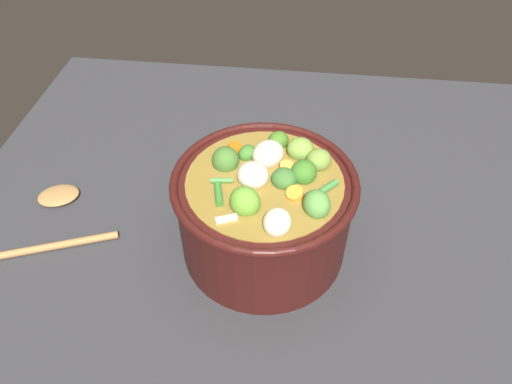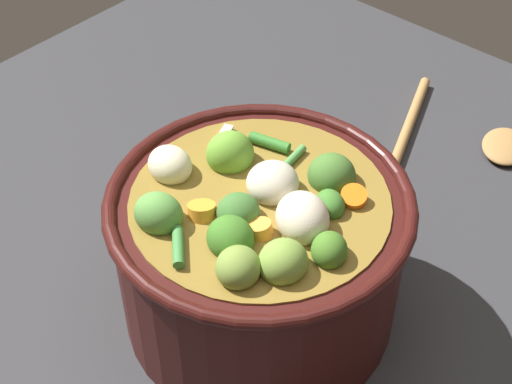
{
  "view_description": "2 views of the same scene",
  "coord_description": "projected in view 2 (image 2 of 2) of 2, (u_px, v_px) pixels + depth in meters",
  "views": [
    {
      "loc": [
        0.05,
        -0.49,
        0.61
      ],
      "look_at": [
        -0.01,
        -0.01,
        0.13
      ],
      "focal_mm": 33.45,
      "sensor_mm": 36.0,
      "label": 1
    },
    {
      "loc": [
        0.36,
        0.32,
        0.61
      ],
      "look_at": [
        -0.02,
        -0.02,
        0.13
      ],
      "focal_mm": 54.82,
      "sensor_mm": 36.0,
      "label": 2
    }
  ],
  "objects": [
    {
      "name": "wooden_spoon",
      "position": [
        469.0,
        138.0,
        0.95
      ],
      "size": [
        0.19,
        0.19,
        0.01
      ],
      "color": "#A07440",
      "rests_on": "ground_plane"
    },
    {
      "name": "cooking_pot",
      "position": [
        259.0,
        252.0,
        0.71
      ],
      "size": [
        0.27,
        0.27,
        0.18
      ],
      "color": "#38110F",
      "rests_on": "ground_plane"
    },
    {
      "name": "ground_plane",
      "position": [
        259.0,
        307.0,
        0.77
      ],
      "size": [
        1.1,
        1.1,
        0.0
      ],
      "primitive_type": "plane",
      "color": "#2D2D30"
    }
  ]
}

